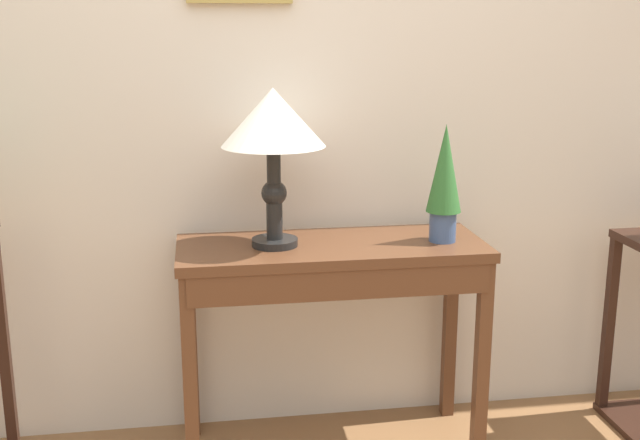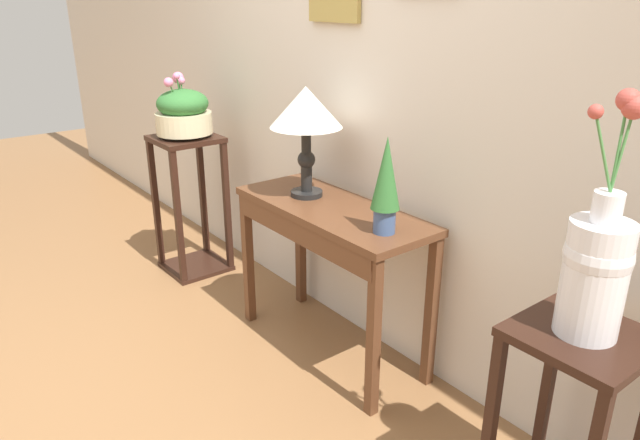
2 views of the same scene
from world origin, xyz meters
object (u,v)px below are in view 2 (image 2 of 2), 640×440
console_table (328,232)px  potted_plant_on_console (386,181)px  pedestal_stand_right (565,433)px  flower_vase_tall_right (597,264)px  table_lamp (306,113)px  planter_bowl_wide_left (183,112)px  pedestal_stand_left (191,205)px

console_table → potted_plant_on_console: 0.51m
pedestal_stand_right → flower_vase_tall_right: size_ratio=1.04×
table_lamp → pedestal_stand_right: 1.67m
planter_bowl_wide_left → flower_vase_tall_right: flower_vase_tall_right is taller
pedestal_stand_left → flower_vase_tall_right: 2.60m
table_lamp → planter_bowl_wide_left: 1.09m
console_table → potted_plant_on_console: size_ratio=2.59×
pedestal_stand_right → flower_vase_tall_right: 0.60m
console_table → pedestal_stand_right: bearing=-1.8°
planter_bowl_wide_left → console_table: bearing=4.1°
planter_bowl_wide_left → pedestal_stand_right: (2.55, 0.05, -0.66)m
planter_bowl_wide_left → flower_vase_tall_right: bearing=1.2°
console_table → planter_bowl_wide_left: planter_bowl_wide_left is taller
pedestal_stand_left → pedestal_stand_right: pedestal_stand_left is taller
pedestal_stand_left → planter_bowl_wide_left: bearing=-141.3°
potted_plant_on_console → planter_bowl_wide_left: 1.66m
console_table → potted_plant_on_console: (0.38, -0.01, 0.34)m
potted_plant_on_console → pedestal_stand_left: bearing=-177.1°
table_lamp → potted_plant_on_console: (0.58, -0.03, -0.19)m
flower_vase_tall_right → pedestal_stand_right: bearing=-69.3°
table_lamp → pedestal_stand_left: 1.31m
pedestal_stand_left → potted_plant_on_console: bearing=2.9°
potted_plant_on_console → planter_bowl_wide_left: (-1.65, -0.08, 0.04)m
table_lamp → planter_bowl_wide_left: table_lamp is taller
potted_plant_on_console → flower_vase_tall_right: size_ratio=0.56×
pedestal_stand_left → flower_vase_tall_right: bearing=1.2°
pedestal_stand_left → flower_vase_tall_right: (2.55, 0.05, 0.53)m
pedestal_stand_right → flower_vase_tall_right: bearing=110.7°
console_table → pedestal_stand_right: 1.30m
console_table → pedestal_stand_left: pedestal_stand_left is taller
pedestal_stand_left → flower_vase_tall_right: size_ratio=1.24×
flower_vase_tall_right → planter_bowl_wide_left: bearing=-178.8°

